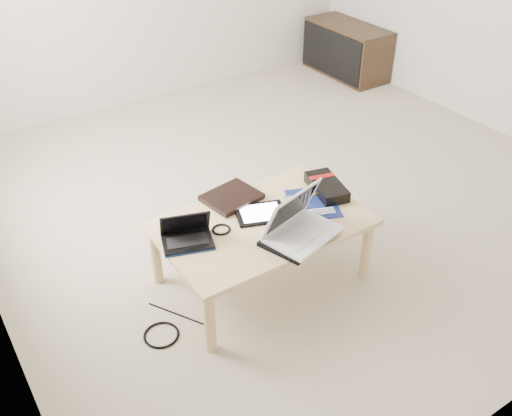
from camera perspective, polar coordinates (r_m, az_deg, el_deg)
ground at (r=4.05m, az=3.15°, el=1.98°), size 4.00×4.00×0.00m
coffee_table at (r=3.06m, az=0.59°, el=-2.06°), size 1.10×0.70×0.40m
media_cabinet at (r=5.98m, az=8.98°, el=15.35°), size 0.41×0.90×0.50m
book at (r=3.20m, az=-2.46°, el=1.09°), size 0.33×0.29×0.03m
netbook at (r=2.89m, az=-6.93°, el=-2.76°), size 0.30×0.25×0.17m
tablet at (r=3.07m, az=0.48°, el=-0.54°), size 0.32×0.28×0.01m
remote at (r=3.14m, az=3.96°, el=0.21°), size 0.07×0.20×0.02m
neoprene_sleeve at (r=2.91m, az=4.14°, el=-2.92°), size 0.41×0.35×0.02m
white_laptop at (r=2.88m, az=4.34°, el=-1.74°), size 0.42×0.34×0.25m
motherboard at (r=3.18m, az=5.74°, el=0.48°), size 0.35×0.39×0.01m
gpu_box at (r=3.27m, az=7.07°, el=2.12°), size 0.22×0.33×0.07m
cable_coil at (r=2.96m, az=-3.50°, el=-2.16°), size 0.13×0.13×0.01m
floor_cable_coil at (r=3.00m, az=-9.45°, el=-12.41°), size 0.20×0.20×0.01m
floor_cable_trail at (r=3.09m, az=-7.80°, el=-10.50°), size 0.19×0.32×0.01m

